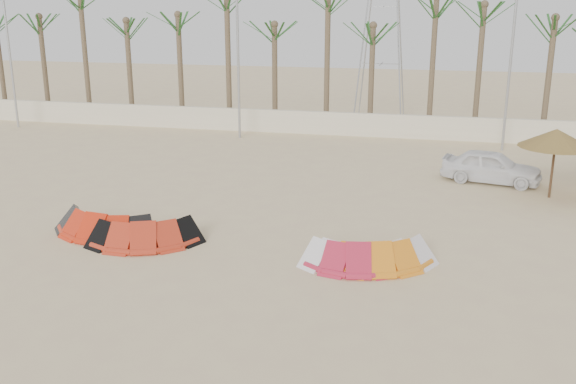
% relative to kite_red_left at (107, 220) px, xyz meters
% --- Properties ---
extents(ground, '(120.00, 120.00, 0.00)m').
position_rel_kite_red_left_xyz_m(ground, '(5.71, -4.37, -0.42)').
color(ground, '#D2BF89').
rests_on(ground, ground).
extents(boundary_wall, '(60.00, 0.30, 1.30)m').
position_rel_kite_red_left_xyz_m(boundary_wall, '(5.71, 17.63, 0.23)').
color(boundary_wall, beige).
rests_on(boundary_wall, ground).
extents(palm_line, '(52.00, 4.00, 7.70)m').
position_rel_kite_red_left_xyz_m(palm_line, '(6.37, 19.13, 6.02)').
color(palm_line, brown).
rests_on(palm_line, ground).
extents(lamp_a, '(1.25, 0.14, 11.00)m').
position_rel_kite_red_left_xyz_m(lamp_a, '(-14.26, 15.63, 5.35)').
color(lamp_a, '#A5A8AD').
rests_on(lamp_a, ground).
extents(lamp_b, '(1.25, 0.14, 11.00)m').
position_rel_kite_red_left_xyz_m(lamp_b, '(-0.26, 15.63, 5.35)').
color(lamp_b, '#A5A8AD').
rests_on(lamp_b, ground).
extents(lamp_c, '(1.25, 0.14, 11.00)m').
position_rel_kite_red_left_xyz_m(lamp_c, '(13.74, 15.63, 5.35)').
color(lamp_c, '#A5A8AD').
rests_on(lamp_c, ground).
extents(pylon, '(3.00, 3.00, 14.00)m').
position_rel_kite_red_left_xyz_m(pylon, '(6.71, 23.63, -0.42)').
color(pylon, '#A5A8AD').
rests_on(pylon, ground).
extents(kite_red_left, '(3.73, 1.93, 0.90)m').
position_rel_kite_red_left_xyz_m(kite_red_left, '(0.00, 0.00, 0.00)').
color(kite_red_left, red).
rests_on(kite_red_left, ground).
extents(kite_red_mid, '(3.81, 2.53, 0.90)m').
position_rel_kite_red_left_xyz_m(kite_red_mid, '(1.69, -0.48, -0.00)').
color(kite_red_mid, '#B12D17').
rests_on(kite_red_mid, ground).
extents(kite_red_right, '(3.37, 1.96, 0.90)m').
position_rel_kite_red_left_xyz_m(kite_red_right, '(8.37, -0.81, -0.00)').
color(kite_red_right, '#B4203A').
rests_on(kite_red_right, ground).
extents(kite_orange, '(3.81, 2.46, 0.90)m').
position_rel_kite_red_left_xyz_m(kite_orange, '(8.84, -0.57, -0.00)').
color(kite_orange, orange).
rests_on(kite_orange, ground).
extents(parasol_left, '(2.77, 2.77, 2.70)m').
position_rel_kite_red_left_xyz_m(parasol_left, '(14.77, 7.45, 1.93)').
color(parasol_left, '#4C331E').
rests_on(parasol_left, ground).
extents(car, '(4.29, 2.46, 1.37)m').
position_rel_kite_red_left_xyz_m(car, '(12.69, 9.16, 0.27)').
color(car, white).
rests_on(car, ground).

